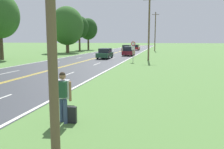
# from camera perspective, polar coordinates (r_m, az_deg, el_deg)

# --- Properties ---
(hitchhiker_person) EXTENTS (0.62, 0.44, 1.82)m
(hitchhiker_person) POSITION_cam_1_polar(r_m,az_deg,el_deg) (8.45, -11.83, -4.17)
(hitchhiker_person) COLOR #38476B
(hitchhiker_person) RESTS_ON ground
(suitcase) EXTENTS (0.45, 0.19, 0.64)m
(suitcase) POSITION_cam_1_polar(r_m,az_deg,el_deg) (8.63, -9.95, -9.51)
(suitcase) COLOR black
(suitcase) RESTS_ON ground
(traffic_sign) EXTENTS (0.60, 0.10, 2.70)m
(traffic_sign) POSITION_cam_1_polar(r_m,az_deg,el_deg) (31.00, 5.12, 6.73)
(traffic_sign) COLOR gray
(traffic_sign) RESTS_ON ground
(utility_pole_midground) EXTENTS (1.80, 0.24, 8.92)m
(utility_pole_midground) POSITION_cam_1_polar(r_m,az_deg,el_deg) (33.82, 8.90, 11.17)
(utility_pole_midground) COLOR brown
(utility_pole_midground) RESTS_ON ground
(utility_pole_far) EXTENTS (1.80, 0.24, 9.77)m
(utility_pole_far) POSITION_cam_1_polar(r_m,az_deg,el_deg) (62.19, 10.35, 10.22)
(utility_pole_far) COLOR brown
(utility_pole_far) RESTS_ON ground
(tree_mid_treeline) EXTENTS (5.25, 5.25, 8.93)m
(tree_mid_treeline) POSITION_cam_1_polar(r_m,az_deg,el_deg) (68.93, -5.77, 10.83)
(tree_mid_treeline) COLOR #473828
(tree_mid_treeline) RESTS_ON ground
(tree_right_cluster) EXTENTS (7.34, 7.34, 10.15)m
(tree_right_cluster) POSITION_cam_1_polar(r_m,az_deg,el_deg) (54.22, -10.78, 11.42)
(tree_right_cluster) COLOR brown
(tree_right_cluster) RESTS_ON ground
(tree_far_back) EXTENTS (4.83, 4.83, 8.90)m
(tree_far_back) POSITION_cam_1_polar(r_m,az_deg,el_deg) (62.44, -7.88, 11.23)
(tree_far_back) COLOR #473828
(tree_far_back) RESTS_ON ground
(car_dark_green_sedan_nearest) EXTENTS (1.90, 4.53, 1.59)m
(car_dark_green_sedan_nearest) POSITION_cam_1_polar(r_m,az_deg,el_deg) (36.76, -1.69, 5.09)
(car_dark_green_sedan_nearest) COLOR black
(car_dark_green_sedan_nearest) RESTS_ON ground
(car_maroon_van_approaching) EXTENTS (1.89, 3.92, 1.66)m
(car_maroon_van_approaching) POSITION_cam_1_polar(r_m,az_deg,el_deg) (43.25, 4.01, 5.65)
(car_maroon_van_approaching) COLOR black
(car_maroon_van_approaching) RESTS_ON ground
(car_champagne_hatchback_mid_near) EXTENTS (1.98, 3.96, 1.68)m
(car_champagne_hatchback_mid_near) POSITION_cam_1_polar(r_m,az_deg,el_deg) (56.25, 3.57, 6.31)
(car_champagne_hatchback_mid_near) COLOR black
(car_champagne_hatchback_mid_near) RESTS_ON ground
(car_red_hatchback_mid_far) EXTENTS (1.84, 4.11, 1.54)m
(car_red_hatchback_mid_far) POSITION_cam_1_polar(r_m,az_deg,el_deg) (65.83, 5.78, 6.53)
(car_red_hatchback_mid_far) COLOR black
(car_red_hatchback_mid_far) RESTS_ON ground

